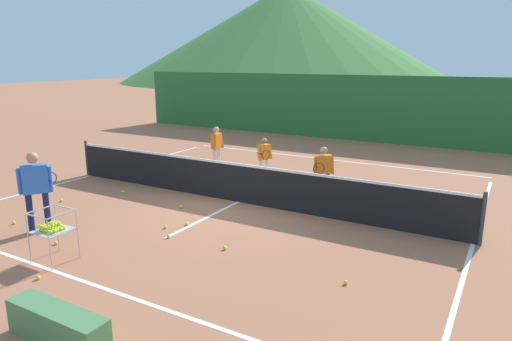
{
  "coord_description": "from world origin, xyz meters",
  "views": [
    {
      "loc": [
        5.72,
        -9.06,
        3.41
      ],
      "look_at": [
        0.81,
        -0.53,
        1.01
      ],
      "focal_mm": 31.99,
      "sensor_mm": 36.0,
      "label": 1
    }
  ],
  "objects_px": {
    "tennis_ball_0": "(169,236)",
    "tennis_ball_3": "(346,282)",
    "student_1": "(264,155)",
    "ball_cart": "(52,228)",
    "tennis_ball_8": "(38,278)",
    "tennis_ball_2": "(187,224)",
    "tennis_ball_10": "(56,243)",
    "tennis_ball_9": "(181,207)",
    "student_0": "(217,144)",
    "tennis_net": "(238,182)",
    "tennis_ball_5": "(225,248)",
    "tennis_ball_1": "(61,200)",
    "tennis_ball_6": "(165,227)",
    "tennis_ball_11": "(14,223)",
    "student_2": "(323,168)",
    "instructor": "(36,184)",
    "courtside_bench": "(58,326)",
    "tennis_ball_7": "(123,192)"
  },
  "relations": [
    {
      "from": "tennis_ball_0",
      "to": "tennis_ball_3",
      "type": "xyz_separation_m",
      "value": [
        3.65,
        -0.09,
        0.0
      ]
    },
    {
      "from": "student_1",
      "to": "ball_cart",
      "type": "bearing_deg",
      "value": -94.16
    },
    {
      "from": "student_1",
      "to": "tennis_ball_8",
      "type": "height_order",
      "value": "student_1"
    },
    {
      "from": "tennis_ball_2",
      "to": "tennis_ball_3",
      "type": "relative_size",
      "value": 1.0
    },
    {
      "from": "student_1",
      "to": "tennis_ball_10",
      "type": "height_order",
      "value": "student_1"
    },
    {
      "from": "tennis_ball_8",
      "to": "tennis_ball_10",
      "type": "xyz_separation_m",
      "value": [
        -0.98,
        1.06,
        0.0
      ]
    },
    {
      "from": "tennis_ball_3",
      "to": "tennis_ball_9",
      "type": "relative_size",
      "value": 1.0
    },
    {
      "from": "student_1",
      "to": "student_0",
      "type": "bearing_deg",
      "value": 169.23
    },
    {
      "from": "tennis_net",
      "to": "tennis_ball_5",
      "type": "bearing_deg",
      "value": -62.84
    },
    {
      "from": "tennis_ball_0",
      "to": "tennis_ball_1",
      "type": "distance_m",
      "value": 3.87
    },
    {
      "from": "tennis_ball_6",
      "to": "tennis_ball_10",
      "type": "distance_m",
      "value": 2.09
    },
    {
      "from": "tennis_ball_9",
      "to": "tennis_ball_11",
      "type": "height_order",
      "value": "same"
    },
    {
      "from": "student_2",
      "to": "tennis_ball_8",
      "type": "distance_m",
      "value": 6.8
    },
    {
      "from": "student_1",
      "to": "student_2",
      "type": "height_order",
      "value": "student_2"
    },
    {
      "from": "instructor",
      "to": "student_0",
      "type": "distance_m",
      "value": 6.26
    },
    {
      "from": "instructor",
      "to": "tennis_ball_10",
      "type": "xyz_separation_m",
      "value": [
        0.89,
        -0.32,
        -0.95
      ]
    },
    {
      "from": "tennis_ball_5",
      "to": "courtside_bench",
      "type": "height_order",
      "value": "courtside_bench"
    },
    {
      "from": "tennis_ball_0",
      "to": "tennis_ball_10",
      "type": "bearing_deg",
      "value": -141.08
    },
    {
      "from": "instructor",
      "to": "student_0",
      "type": "bearing_deg",
      "value": 89.68
    },
    {
      "from": "student_0",
      "to": "tennis_ball_2",
      "type": "height_order",
      "value": "student_0"
    },
    {
      "from": "tennis_ball_8",
      "to": "tennis_ball_9",
      "type": "distance_m",
      "value": 3.97
    },
    {
      "from": "tennis_ball_7",
      "to": "tennis_ball_9",
      "type": "distance_m",
      "value": 2.11
    },
    {
      "from": "ball_cart",
      "to": "tennis_ball_8",
      "type": "xyz_separation_m",
      "value": [
        0.4,
        -0.61,
        -0.56
      ]
    },
    {
      "from": "student_0",
      "to": "student_1",
      "type": "height_order",
      "value": "student_0"
    },
    {
      "from": "tennis_ball_10",
      "to": "tennis_ball_1",
      "type": "bearing_deg",
      "value": 140.63
    },
    {
      "from": "instructor",
      "to": "tennis_ball_5",
      "type": "bearing_deg",
      "value": 15.8
    },
    {
      "from": "tennis_ball_7",
      "to": "courtside_bench",
      "type": "bearing_deg",
      "value": -50.88
    },
    {
      "from": "instructor",
      "to": "tennis_ball_11",
      "type": "xyz_separation_m",
      "value": [
        -0.85,
        -0.05,
        -0.95
      ]
    },
    {
      "from": "tennis_ball_9",
      "to": "ball_cart",
      "type": "bearing_deg",
      "value": -91.36
    },
    {
      "from": "student_1",
      "to": "tennis_ball_0",
      "type": "xyz_separation_m",
      "value": [
        0.57,
        -4.9,
        -0.7
      ]
    },
    {
      "from": "student_1",
      "to": "tennis_ball_1",
      "type": "bearing_deg",
      "value": -126.65
    },
    {
      "from": "student_0",
      "to": "tennis_ball_8",
      "type": "relative_size",
      "value": 20.03
    },
    {
      "from": "student_1",
      "to": "tennis_ball_10",
      "type": "distance_m",
      "value": 6.35
    },
    {
      "from": "student_2",
      "to": "ball_cart",
      "type": "bearing_deg",
      "value": -114.82
    },
    {
      "from": "ball_cart",
      "to": "tennis_ball_10",
      "type": "height_order",
      "value": "ball_cart"
    },
    {
      "from": "tennis_ball_3",
      "to": "tennis_ball_7",
      "type": "distance_m",
      "value": 6.97
    },
    {
      "from": "tennis_ball_6",
      "to": "tennis_ball_11",
      "type": "relative_size",
      "value": 1.0
    },
    {
      "from": "tennis_net",
      "to": "ball_cart",
      "type": "xyz_separation_m",
      "value": [
        -1.0,
        -4.43,
        0.09
      ]
    },
    {
      "from": "student_1",
      "to": "ball_cart",
      "type": "height_order",
      "value": "student_1"
    },
    {
      "from": "tennis_ball_7",
      "to": "tennis_ball_10",
      "type": "relative_size",
      "value": 1.0
    },
    {
      "from": "tennis_ball_3",
      "to": "tennis_ball_9",
      "type": "bearing_deg",
      "value": 160.2
    },
    {
      "from": "tennis_net",
      "to": "tennis_ball_7",
      "type": "height_order",
      "value": "tennis_net"
    },
    {
      "from": "tennis_ball_10",
      "to": "tennis_ball_6",
      "type": "bearing_deg",
      "value": 54.0
    },
    {
      "from": "instructor",
      "to": "tennis_ball_8",
      "type": "xyz_separation_m",
      "value": [
        1.87,
        -1.38,
        -0.95
      ]
    },
    {
      "from": "tennis_ball_6",
      "to": "tennis_ball_8",
      "type": "xyz_separation_m",
      "value": [
        -0.25,
        -2.75,
        0.0
      ]
    },
    {
      "from": "courtside_bench",
      "to": "student_2",
      "type": "bearing_deg",
      "value": 85.83
    },
    {
      "from": "student_0",
      "to": "tennis_ball_7",
      "type": "height_order",
      "value": "student_0"
    },
    {
      "from": "tennis_net",
      "to": "instructor",
      "type": "xyz_separation_m",
      "value": [
        -2.47,
        -3.66,
        0.49
      ]
    },
    {
      "from": "tennis_net",
      "to": "student_0",
      "type": "bearing_deg",
      "value": 133.12
    },
    {
      "from": "student_0",
      "to": "courtside_bench",
      "type": "distance_m",
      "value": 9.3
    }
  ]
}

